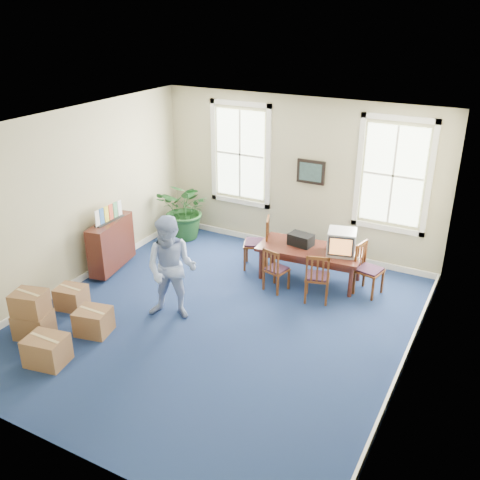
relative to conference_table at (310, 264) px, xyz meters
The scene contains 25 objects.
floor 2.25m from the conference_table, 110.88° to the right, with size 6.50×6.50×0.00m, color navy.
ceiling 3.64m from the conference_table, 110.88° to the right, with size 6.50×6.50×0.00m, color white.
wall_back 1.90m from the conference_table, 124.17° to the left, with size 6.50×6.50×0.00m, color tan.
wall_front 5.54m from the conference_table, 98.47° to the right, with size 6.50×6.50×0.00m, color tan.
wall_left 4.51m from the conference_table, 151.26° to the right, with size 6.50×6.50×0.00m, color tan.
wall_right 3.29m from the conference_table, 43.32° to the right, with size 6.50×6.50×0.00m, color tan.
baseboard_back 1.41m from the conference_table, 124.86° to the left, with size 6.00×0.04×0.12m, color white.
baseboard_left 4.31m from the conference_table, 151.06° to the right, with size 0.04×6.50×0.12m, color white.
baseboard_right 3.02m from the conference_table, 43.71° to the right, with size 0.04×6.50×0.12m, color white.
window_left 2.86m from the conference_table, 151.24° to the left, with size 1.40×0.12×2.20m, color white, non-canonical shape.
window_right 2.24m from the conference_table, 46.09° to the left, with size 1.40×0.12×2.20m, color white, non-canonical shape.
wall_picture 1.88m from the conference_table, 113.80° to the left, with size 0.58×0.06×0.48m, color black, non-canonical shape.
conference_table is the anchor object (origin of this frame).
crt_tv 0.79m from the conference_table, ahead, with size 0.49×0.54×0.45m, color #B7B7BC, non-canonical shape.
game_console 0.90m from the conference_table, ahead, with size 0.18×0.23×0.06m, color white.
equipment_bag 0.49m from the conference_table, 168.69° to the left, with size 0.44×0.29×0.22m, color black.
chair_near_left 0.77m from the conference_table, 120.96° to the right, with size 0.38×0.38×0.84m, color brown, non-canonical shape.
chair_near_right 0.77m from the conference_table, 59.04° to the right, with size 0.42×0.42×0.93m, color brown, non-canonical shape.
chair_end_left 1.15m from the conference_table, behind, with size 0.47×0.47×1.04m, color brown, non-canonical shape.
chair_end_right 1.14m from the conference_table, ahead, with size 0.43×0.43×0.95m, color brown, non-canonical shape.
man 2.80m from the conference_table, 123.59° to the right, with size 0.87×0.67×1.77m, color #899ED0.
credenza 3.83m from the conference_table, 157.98° to the right, with size 0.35×1.21×0.95m, color #4A1E16.
brochure_rack 3.89m from the conference_table, 157.88° to the right, with size 0.14×0.78×0.34m, color #99999E, non-canonical shape.
potted_plant 3.19m from the conference_table, 169.70° to the left, with size 1.20×1.05×1.34m, color #1A481D.
cardboard_boxes 4.71m from the conference_table, 128.19° to the right, with size 1.43×1.43×0.82m, color #8A5E3C, non-canonical shape.
Camera 1 is at (3.88, -6.46, 4.81)m, focal length 40.00 mm.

